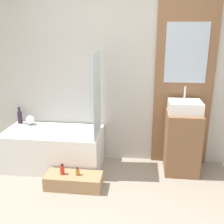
{
  "coord_description": "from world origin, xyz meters",
  "views": [
    {
      "loc": [
        0.29,
        -2.07,
        1.84
      ],
      "look_at": [
        -0.04,
        0.71,
        0.98
      ],
      "focal_mm": 42.0,
      "sensor_mm": 36.0,
      "label": 1
    }
  ],
  "objects": [
    {
      "name": "bottle_soap_primary",
      "position": [
        -0.65,
        0.68,
        0.24
      ],
      "size": [
        0.05,
        0.05,
        0.14
      ],
      "color": "red",
      "rests_on": "wooden_step_bench"
    },
    {
      "name": "bathtub",
      "position": [
        -0.92,
        1.19,
        0.27
      ],
      "size": [
        1.34,
        0.68,
        0.53
      ],
      "color": "white",
      "rests_on": "ground_plane"
    },
    {
      "name": "vase_tall_dark",
      "position": [
        -1.51,
        1.45,
        0.63
      ],
      "size": [
        0.07,
        0.07,
        0.25
      ],
      "color": "#2D1E33",
      "rests_on": "bathtub"
    },
    {
      "name": "vase_round_light",
      "position": [
        -1.34,
        1.41,
        0.6
      ],
      "size": [
        0.13,
        0.13,
        0.13
      ],
      "primitive_type": "sphere",
      "color": "white",
      "rests_on": "bathtub"
    },
    {
      "name": "wall_tiled_back",
      "position": [
        0.0,
        1.58,
        1.3
      ],
      "size": [
        4.2,
        0.06,
        2.6
      ],
      "primitive_type": "cube",
      "color": "#B7B2A8",
      "rests_on": "ground_plane"
    },
    {
      "name": "wooden_step_bench",
      "position": [
        -0.51,
        0.68,
        0.09
      ],
      "size": [
        0.69,
        0.28,
        0.18
      ],
      "primitive_type": "cube",
      "color": "#A87F56",
      "rests_on": "ground_plane"
    },
    {
      "name": "bottle_soap_secondary",
      "position": [
        -0.46,
        0.68,
        0.22
      ],
      "size": [
        0.05,
        0.05,
        0.1
      ],
      "color": "#B2752D",
      "rests_on": "wooden_step_bench"
    },
    {
      "name": "sink",
      "position": [
        0.84,
        1.27,
        0.92
      ],
      "size": [
        0.42,
        0.35,
        0.33
      ],
      "color": "white",
      "rests_on": "vanity_cabinet"
    },
    {
      "name": "vanity_cabinet",
      "position": [
        0.84,
        1.27,
        0.42
      ],
      "size": [
        0.44,
        0.48,
        0.84
      ],
      "primitive_type": "cube",
      "color": "brown",
      "rests_on": "ground_plane"
    },
    {
      "name": "glass_shower_screen",
      "position": [
        -0.28,
        1.13,
        1.08
      ],
      "size": [
        0.01,
        0.52,
        1.09
      ],
      "primitive_type": "cube",
      "color": "silver",
      "rests_on": "bathtub"
    },
    {
      "name": "wall_wood_accent",
      "position": [
        0.84,
        1.53,
        1.32
      ],
      "size": [
        0.78,
        0.04,
        2.6
      ],
      "color": "brown",
      "rests_on": "ground_plane"
    }
  ]
}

